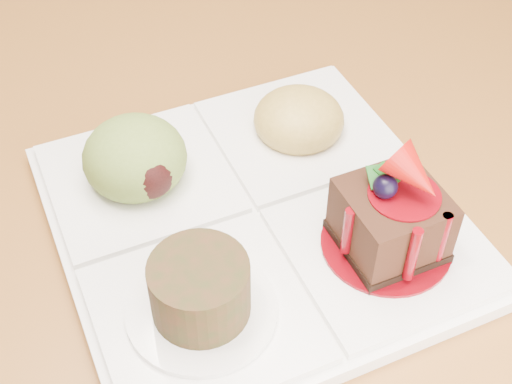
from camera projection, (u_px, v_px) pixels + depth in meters
ground at (55, 321)px, 1.35m from camera, size 6.00×6.00×0.00m
sampler_plate at (251, 202)px, 0.50m from camera, size 0.32×0.32×0.10m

